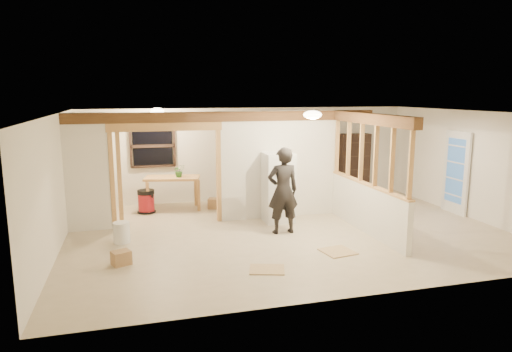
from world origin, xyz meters
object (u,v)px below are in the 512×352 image
object	(u,v)px
woman	(283,191)
bookshelf	(354,164)
shop_vac	(146,201)
work_table	(173,193)
refrigerator	(278,187)

from	to	relation	value
woman	bookshelf	distance (m)	4.45
shop_vac	work_table	bearing A→B (deg)	11.99
refrigerator	work_table	world-z (taller)	refrigerator
work_table	bookshelf	xyz separation A→B (m)	(5.26, 0.53, 0.45)
work_table	shop_vac	bearing A→B (deg)	-156.01
refrigerator	bookshelf	bearing A→B (deg)	36.11
bookshelf	work_table	bearing A→B (deg)	-174.23
refrigerator	bookshelf	size ratio (longest dim) A/B	0.90
refrigerator	work_table	size ratio (longest dim) A/B	1.18
work_table	bookshelf	bearing A→B (deg)	17.77
shop_vac	bookshelf	bearing A→B (deg)	6.46
woman	refrigerator	bearing A→B (deg)	-102.71
work_table	refrigerator	bearing A→B (deg)	-24.95
refrigerator	bookshelf	xyz separation A→B (m)	(3.03, 2.21, 0.08)
refrigerator	work_table	distance (m)	2.82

